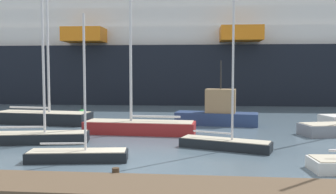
# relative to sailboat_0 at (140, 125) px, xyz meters

# --- Properties ---
(ground_plane) EXTENTS (600.00, 600.00, 0.00)m
(ground_plane) POSITION_rel_sailboat_0_xyz_m (1.21, -7.26, -0.59)
(ground_plane) COLOR slate
(dock_pier) EXTENTS (27.79, 2.30, 0.81)m
(dock_pier) POSITION_rel_sailboat_0_xyz_m (1.21, -12.43, -0.25)
(dock_pier) COLOR brown
(dock_pier) RESTS_ON ground_plane
(sailboat_0) EXTENTS (7.20, 2.25, 12.03)m
(sailboat_0) POSITION_rel_sailboat_0_xyz_m (0.00, 0.00, 0.00)
(sailboat_0) COLOR maroon
(sailboat_0) RESTS_ON ground_plane
(sailboat_2) EXTENTS (5.84, 2.54, 11.13)m
(sailboat_2) POSITION_rel_sailboat_0_xyz_m (-5.18, -3.59, -0.07)
(sailboat_2) COLOR black
(sailboat_2) RESTS_ON ground_plane
(sailboat_3) EXTENTS (4.78, 2.62, 8.68)m
(sailboat_3) POSITION_rel_sailboat_0_xyz_m (5.20, -4.22, -0.17)
(sailboat_3) COLOR black
(sailboat_3) RESTS_ON ground_plane
(sailboat_4) EXTENTS (4.53, 1.75, 6.49)m
(sailboat_4) POSITION_rel_sailboat_0_xyz_m (-1.47, -7.38, -0.25)
(sailboat_4) COLOR black
(sailboat_4) RESTS_ON ground_plane
(sailboat_7) EXTENTS (7.66, 2.94, 13.39)m
(sailboat_7) POSITION_rel_sailboat_0_xyz_m (-8.22, 3.72, 0.05)
(sailboat_7) COLOR black
(sailboat_7) RESTS_ON ground_plane
(fishing_boat_1) EXTENTS (6.28, 2.61, 4.83)m
(fishing_boat_1) POSITION_rel_sailboat_0_xyz_m (5.17, 4.40, 0.34)
(fishing_boat_1) COLOR navy
(fishing_boat_1) RESTS_ON ground_plane
(channel_buoy_0) EXTENTS (0.66, 0.66, 1.75)m
(channel_buoy_0) POSITION_rel_sailboat_0_xyz_m (-6.59, 8.12, -0.24)
(channel_buoy_0) COLOR green
(channel_buoy_0) RESTS_ON ground_plane
(cruise_ship) EXTENTS (130.48, 22.21, 25.39)m
(cruise_ship) POSITION_rel_sailboat_0_xyz_m (7.96, 28.81, 7.59)
(cruise_ship) COLOR black
(cruise_ship) RESTS_ON ground_plane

